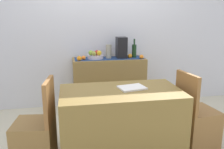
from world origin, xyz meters
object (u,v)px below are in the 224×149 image
at_px(chair_near_window, 36,138).
at_px(chair_by_corner, 196,124).
at_px(wine_bottle, 134,51).
at_px(fruit_bowl, 96,57).
at_px(sideboard_console, 109,84).
at_px(open_book, 132,88).
at_px(coffee_maker, 121,48).
at_px(dining_table, 121,122).
at_px(ceramic_vase, 109,52).

distance_m(chair_near_window, chair_by_corner, 1.82).
bearing_deg(wine_bottle, fruit_bowl, 180.00).
bearing_deg(sideboard_console, wine_bottle, 0.00).
bearing_deg(sideboard_console, chair_near_window, -126.78).
relative_size(sideboard_console, chair_by_corner, 1.28).
xyz_separation_m(fruit_bowl, wine_bottle, (0.63, 0.00, 0.08)).
height_order(sideboard_console, open_book, sideboard_console).
bearing_deg(open_book, wine_bottle, 62.33).
xyz_separation_m(coffee_maker, chair_near_window, (-1.21, -1.34, -0.74)).
distance_m(fruit_bowl, coffee_maker, 0.44).
relative_size(sideboard_console, chair_near_window, 1.28).
bearing_deg(fruit_bowl, chair_by_corner, -52.57).
distance_m(coffee_maker, dining_table, 1.51).
bearing_deg(chair_by_corner, sideboard_console, 121.18).
xyz_separation_m(sideboard_console, chair_near_window, (-1.00, -1.34, -0.15)).
xyz_separation_m(wine_bottle, coffee_maker, (-0.21, 0.00, 0.05)).
height_order(sideboard_console, ceramic_vase, ceramic_vase).
relative_size(sideboard_console, ceramic_vase, 5.22).
height_order(fruit_bowl, chair_by_corner, fruit_bowl).
distance_m(wine_bottle, ceramic_vase, 0.42).
bearing_deg(coffee_maker, dining_table, -102.47).
bearing_deg(fruit_bowl, dining_table, -84.90).
relative_size(fruit_bowl, wine_bottle, 0.83).
xyz_separation_m(fruit_bowl, ceramic_vase, (0.21, 0.00, 0.08)).
xyz_separation_m(coffee_maker, open_book, (-0.17, -1.30, -0.26)).
relative_size(sideboard_console, dining_table, 0.89).
relative_size(open_book, chair_near_window, 0.31).
height_order(fruit_bowl, dining_table, fruit_bowl).
distance_m(fruit_bowl, chair_near_window, 1.67).
xyz_separation_m(ceramic_vase, dining_table, (-0.09, -1.34, -0.58)).
distance_m(open_book, chair_by_corner, 0.92).
distance_m(fruit_bowl, chair_by_corner, 1.80).
height_order(chair_near_window, chair_by_corner, same).
relative_size(fruit_bowl, dining_table, 0.19).
xyz_separation_m(wine_bottle, chair_by_corner, (0.40, -1.34, -0.69)).
bearing_deg(coffee_maker, chair_near_window, -131.90).
bearing_deg(wine_bottle, open_book, -106.17).
distance_m(sideboard_console, open_book, 1.34).
distance_m(sideboard_console, coffee_maker, 0.62).
height_order(fruit_bowl, chair_near_window, fruit_bowl).
bearing_deg(fruit_bowl, open_book, -79.04).
xyz_separation_m(open_book, chair_by_corner, (0.78, -0.05, -0.48)).
relative_size(wine_bottle, chair_near_window, 0.34).
height_order(sideboard_console, chair_by_corner, chair_by_corner).
relative_size(open_book, chair_by_corner, 0.31).
distance_m(dining_table, chair_by_corner, 0.91).
height_order(sideboard_console, chair_near_window, chair_near_window).
bearing_deg(chair_by_corner, fruit_bowl, 127.43).
bearing_deg(coffee_maker, chair_by_corner, -65.52).
xyz_separation_m(fruit_bowl, coffee_maker, (0.42, 0.00, 0.13)).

